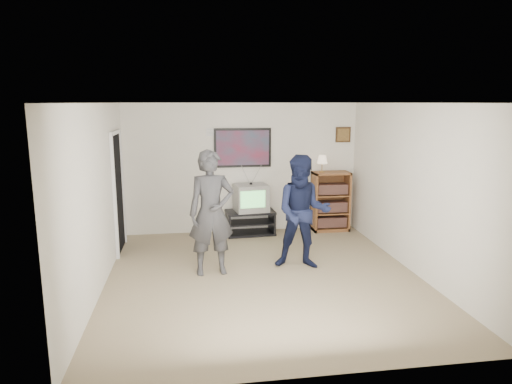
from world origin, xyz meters
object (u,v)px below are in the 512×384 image
object	(u,v)px
bookshelf	(330,201)
person_short	(303,212)
crt_television	(251,198)
person_tall	(211,213)
media_stand	(250,222)

from	to	relation	value
bookshelf	person_short	distance (m)	2.25
crt_television	person_short	xyz separation A→B (m)	(0.53, -1.91, 0.15)
bookshelf	person_tall	distance (m)	3.18
crt_television	person_tall	world-z (taller)	person_tall
media_stand	person_tall	bearing A→B (deg)	-116.46
crt_television	person_short	world-z (taller)	person_short
media_stand	crt_television	world-z (taller)	crt_television
person_tall	bookshelf	bearing A→B (deg)	33.76
media_stand	person_tall	size ratio (longest dim) A/B	0.52
media_stand	crt_television	bearing A→B (deg)	-3.11
media_stand	person_short	distance (m)	2.08
media_stand	person_short	bearing A→B (deg)	-77.17
media_stand	bookshelf	size ratio (longest dim) A/B	0.81
media_stand	crt_television	size ratio (longest dim) A/B	1.57
media_stand	crt_television	distance (m)	0.49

